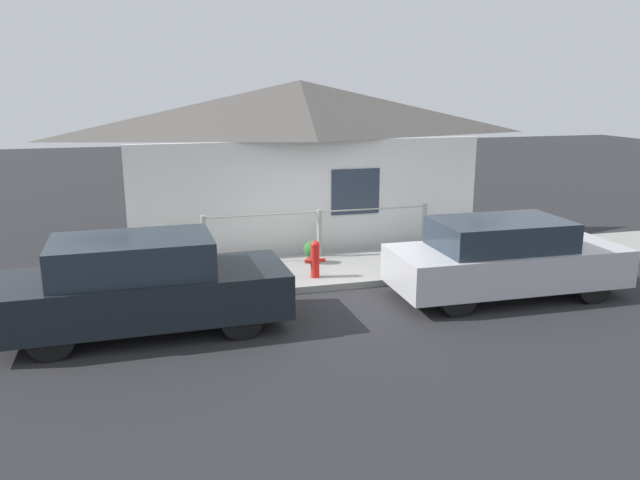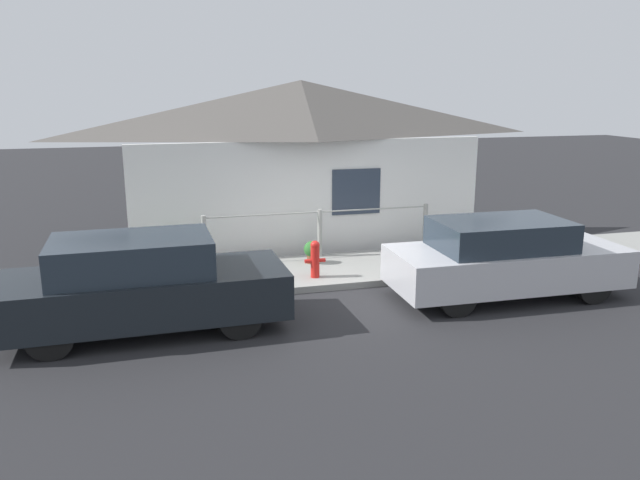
{
  "view_description": "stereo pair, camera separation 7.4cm",
  "coord_description": "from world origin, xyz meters",
  "px_view_note": "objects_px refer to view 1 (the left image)",
  "views": [
    {
      "loc": [
        -3.38,
        -10.35,
        3.65
      ],
      "look_at": [
        -0.44,
        0.3,
        0.9
      ],
      "focal_mm": 35.0,
      "sensor_mm": 36.0,
      "label": 1
    },
    {
      "loc": [
        -3.31,
        -10.37,
        3.65
      ],
      "look_at": [
        -0.44,
        0.3,
        0.9
      ],
      "focal_mm": 35.0,
      "sensor_mm": 36.0,
      "label": 2
    }
  ],
  "objects_px": {
    "potted_plant_near_hydrant": "(311,251)",
    "potted_plant_by_fence": "(179,256)",
    "fire_hydrant": "(315,258)",
    "car_left": "(143,285)",
    "car_right": "(505,258)"
  },
  "relations": [
    {
      "from": "fire_hydrant",
      "to": "potted_plant_by_fence",
      "type": "relative_size",
      "value": 1.35
    },
    {
      "from": "car_right",
      "to": "car_left",
      "type": "bearing_deg",
      "value": -179.14
    },
    {
      "from": "car_left",
      "to": "car_right",
      "type": "xyz_separation_m",
      "value": [
        6.13,
        0.0,
        -0.03
      ]
    },
    {
      "from": "potted_plant_near_hydrant",
      "to": "potted_plant_by_fence",
      "type": "relative_size",
      "value": 0.87
    },
    {
      "from": "potted_plant_near_hydrant",
      "to": "potted_plant_by_fence",
      "type": "xyz_separation_m",
      "value": [
        -2.62,
        0.22,
        0.03
      ]
    },
    {
      "from": "car_right",
      "to": "fire_hydrant",
      "type": "xyz_separation_m",
      "value": [
        -3.03,
        1.58,
        -0.2
      ]
    },
    {
      "from": "car_left",
      "to": "potted_plant_near_hydrant",
      "type": "bearing_deg",
      "value": 36.47
    },
    {
      "from": "car_right",
      "to": "fire_hydrant",
      "type": "relative_size",
      "value": 5.83
    },
    {
      "from": "car_right",
      "to": "fire_hydrant",
      "type": "height_order",
      "value": "car_right"
    },
    {
      "from": "potted_plant_near_hydrant",
      "to": "fire_hydrant",
      "type": "bearing_deg",
      "value": -100.65
    },
    {
      "from": "fire_hydrant",
      "to": "potted_plant_near_hydrant",
      "type": "bearing_deg",
      "value": 79.35
    },
    {
      "from": "potted_plant_near_hydrant",
      "to": "potted_plant_by_fence",
      "type": "bearing_deg",
      "value": 175.29
    },
    {
      "from": "potted_plant_near_hydrant",
      "to": "car_right",
      "type": "bearing_deg",
      "value": -41.49
    },
    {
      "from": "car_left",
      "to": "car_right",
      "type": "relative_size",
      "value": 1.03
    },
    {
      "from": "fire_hydrant",
      "to": "potted_plant_by_fence",
      "type": "height_order",
      "value": "fire_hydrant"
    }
  ]
}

